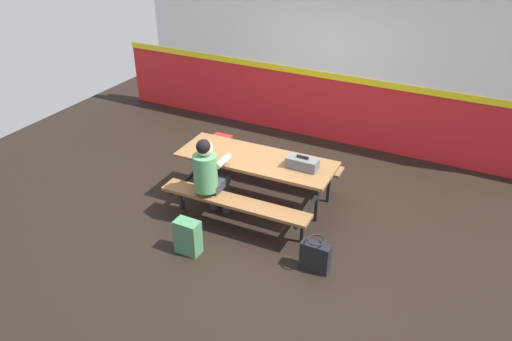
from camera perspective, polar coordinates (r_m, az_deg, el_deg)
ground_plane at (r=6.92m, az=0.37°, el=-4.13°), size 10.00×10.00×0.02m
accent_backdrop at (r=8.43m, az=8.12°, el=11.46°), size 8.00×0.14×2.60m
picnic_table_main at (r=6.63m, az=0.00°, el=0.20°), size 2.12×1.61×0.74m
student_nearer at (r=6.31m, az=-5.41°, el=-0.26°), size 0.37×0.53×1.21m
toolbox_grey at (r=6.30m, az=5.31°, el=0.82°), size 0.40×0.18×0.18m
backpack_dark at (r=7.96m, az=-3.82°, el=2.53°), size 0.30×0.22×0.44m
tote_bag_bright at (r=5.78m, az=6.78°, el=-9.67°), size 0.34×0.21×0.43m
satchel_spare at (r=6.04m, az=-7.73°, el=-7.51°), size 0.30×0.22×0.44m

